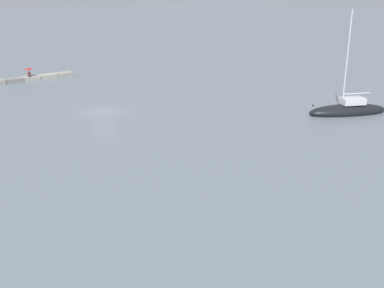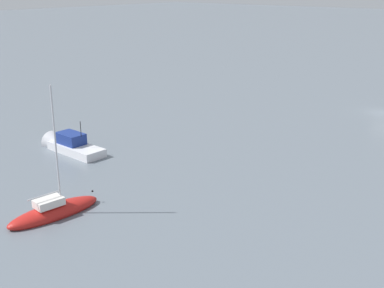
# 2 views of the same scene
# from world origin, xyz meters

# --- Properties ---
(ground_plane) EXTENTS (500.00, 500.00, 0.00)m
(ground_plane) POSITION_xyz_m (0.00, 0.00, 0.00)
(ground_plane) COLOR slate
(sailboat_red_near) EXTENTS (2.89, 7.28, 9.79)m
(sailboat_red_near) POSITION_xyz_m (8.41, 44.27, 0.35)
(sailboat_red_near) COLOR red
(sailboat_red_near) RESTS_ON ground_plane
(motorboat_white_far) EXTENTS (7.64, 2.63, 4.24)m
(motorboat_white_far) POSITION_xyz_m (19.40, 34.39, 0.45)
(motorboat_white_far) COLOR silver
(motorboat_white_far) RESTS_ON ground_plane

